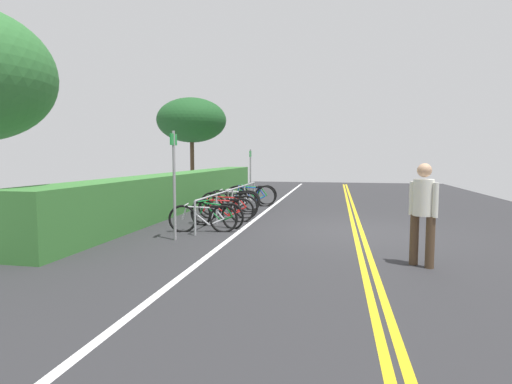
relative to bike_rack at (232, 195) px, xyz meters
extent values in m
cube|color=#2B2B2D|center=(-2.14, -3.64, -0.64)|extent=(37.11, 12.62, 0.05)
cube|color=gold|center=(-2.14, -3.72, -0.61)|extent=(33.40, 0.10, 0.00)
cube|color=gold|center=(-2.14, -3.56, -0.61)|extent=(33.40, 0.10, 0.00)
cube|color=white|center=(-2.14, -0.87, -0.61)|extent=(33.40, 0.12, 0.00)
cylinder|color=#9EA0A5|center=(-3.34, 0.00, -0.22)|extent=(0.05, 0.05, 0.78)
cylinder|color=#9EA0A5|center=(-1.67, 0.00, -0.22)|extent=(0.05, 0.05, 0.78)
cylinder|color=#9EA0A5|center=(0.00, 0.00, -0.22)|extent=(0.05, 0.05, 0.78)
cylinder|color=#9EA0A5|center=(1.67, 0.00, -0.22)|extent=(0.05, 0.05, 0.78)
cylinder|color=#9EA0A5|center=(3.34, 0.00, -0.22)|extent=(0.05, 0.05, 0.78)
cylinder|color=#9EA0A5|center=(0.00, 0.00, 0.17)|extent=(6.68, 0.04, 0.04)
torus|color=black|center=(-2.98, 0.44, -0.31)|extent=(0.17, 0.67, 0.67)
torus|color=black|center=(-2.80, -0.52, -0.31)|extent=(0.17, 0.67, 0.67)
cylinder|color=silver|center=(-2.91, 0.08, -0.23)|extent=(0.13, 0.56, 0.46)
cylinder|color=silver|center=(-2.90, 0.02, -0.03)|extent=(0.15, 0.66, 0.07)
cylinder|color=silver|center=(-2.85, -0.24, -0.24)|extent=(0.06, 0.16, 0.41)
cylinder|color=silver|center=(-2.84, -0.35, -0.38)|extent=(0.10, 0.36, 0.17)
cylinder|color=silver|center=(-2.82, -0.41, -0.18)|extent=(0.08, 0.24, 0.28)
cylinder|color=silver|center=(-2.97, 0.39, -0.16)|extent=(0.06, 0.14, 0.30)
cube|color=black|center=(-2.84, -0.31, -0.01)|extent=(0.11, 0.21, 0.05)
cylinder|color=silver|center=(-2.96, 0.35, 0.04)|extent=(0.46, 0.11, 0.03)
torus|color=black|center=(-1.99, 0.33, -0.31)|extent=(0.27, 0.64, 0.66)
torus|color=black|center=(-2.32, -0.61, -0.31)|extent=(0.27, 0.64, 0.66)
cylinder|color=#198C38|center=(-2.11, -0.02, -0.24)|extent=(0.22, 0.55, 0.45)
cylinder|color=#198C38|center=(-2.14, -0.08, -0.04)|extent=(0.26, 0.65, 0.07)
cylinder|color=#198C38|center=(-2.23, -0.34, -0.25)|extent=(0.09, 0.17, 0.40)
cylinder|color=#198C38|center=(-2.27, -0.44, -0.38)|extent=(0.16, 0.35, 0.17)
cylinder|color=#198C38|center=(-2.29, -0.50, -0.18)|extent=(0.12, 0.24, 0.28)
cylinder|color=#198C38|center=(-2.01, 0.29, -0.17)|extent=(0.08, 0.14, 0.30)
cube|color=black|center=(-2.25, -0.40, -0.03)|extent=(0.14, 0.22, 0.05)
cylinder|color=#198C38|center=(-2.02, 0.24, 0.03)|extent=(0.44, 0.18, 0.03)
torus|color=black|center=(-1.62, 0.38, -0.30)|extent=(0.26, 0.67, 0.68)
torus|color=black|center=(-1.30, -0.60, -0.30)|extent=(0.26, 0.67, 0.68)
cylinder|color=red|center=(-1.50, 0.01, -0.22)|extent=(0.22, 0.57, 0.47)
cylinder|color=red|center=(-1.48, -0.05, -0.02)|extent=(0.25, 0.68, 0.07)
cylinder|color=red|center=(-1.39, -0.32, -0.24)|extent=(0.09, 0.17, 0.42)
cylinder|color=red|center=(-1.35, -0.43, -0.37)|extent=(0.15, 0.37, 0.17)
cylinder|color=red|center=(-1.33, -0.49, -0.17)|extent=(0.11, 0.25, 0.29)
cylinder|color=red|center=(-1.60, 0.33, -0.15)|extent=(0.08, 0.14, 0.31)
cube|color=black|center=(-1.37, -0.39, -0.01)|extent=(0.14, 0.21, 0.05)
cylinder|color=red|center=(-1.59, 0.28, 0.05)|extent=(0.45, 0.17, 0.03)
torus|color=black|center=(-0.79, 0.46, -0.30)|extent=(0.17, 0.69, 0.69)
torus|color=black|center=(-0.61, -0.57, -0.30)|extent=(0.17, 0.69, 0.69)
cylinder|color=red|center=(-0.72, 0.07, -0.22)|extent=(0.14, 0.59, 0.47)
cylinder|color=red|center=(-0.71, 0.01, -0.01)|extent=(0.16, 0.71, 0.07)
cylinder|color=red|center=(-0.66, -0.27, -0.23)|extent=(0.06, 0.17, 0.43)
cylinder|color=red|center=(-0.64, -0.39, -0.37)|extent=(0.10, 0.38, 0.18)
cylinder|color=red|center=(-0.63, -0.46, -0.16)|extent=(0.08, 0.26, 0.29)
cylinder|color=red|center=(-0.78, 0.41, -0.14)|extent=(0.06, 0.14, 0.31)
cube|color=black|center=(-0.65, -0.34, 0.01)|extent=(0.11, 0.21, 0.05)
cylinder|color=red|center=(-0.77, 0.36, 0.06)|extent=(0.46, 0.11, 0.03)
torus|color=black|center=(-0.11, 0.62, -0.28)|extent=(0.25, 0.72, 0.73)
torus|color=black|center=(0.18, -0.43, -0.28)|extent=(0.25, 0.72, 0.73)
cylinder|color=black|center=(0.00, 0.23, -0.19)|extent=(0.20, 0.61, 0.50)
cylinder|color=black|center=(0.02, 0.16, 0.02)|extent=(0.23, 0.73, 0.07)
cylinder|color=black|center=(0.10, -0.13, -0.21)|extent=(0.08, 0.18, 0.45)
cylinder|color=black|center=(0.13, -0.25, -0.35)|extent=(0.14, 0.39, 0.18)
cylinder|color=black|center=(0.15, -0.32, -0.14)|extent=(0.11, 0.27, 0.31)
cylinder|color=black|center=(-0.09, 0.57, -0.12)|extent=(0.07, 0.15, 0.33)
cube|color=black|center=(0.12, -0.20, 0.04)|extent=(0.13, 0.21, 0.05)
cylinder|color=black|center=(-0.08, 0.52, 0.09)|extent=(0.45, 0.15, 0.03)
torus|color=black|center=(0.63, 0.64, -0.28)|extent=(0.12, 0.73, 0.73)
torus|color=black|center=(0.72, -0.35, -0.28)|extent=(0.12, 0.73, 0.73)
cylinder|color=silver|center=(0.66, 0.27, -0.19)|extent=(0.09, 0.57, 0.50)
cylinder|color=silver|center=(0.67, 0.20, 0.02)|extent=(0.10, 0.68, 0.07)
cylinder|color=silver|center=(0.69, -0.07, -0.21)|extent=(0.05, 0.17, 0.45)
cylinder|color=silver|center=(0.70, -0.18, -0.35)|extent=(0.07, 0.36, 0.18)
cylinder|color=silver|center=(0.71, -0.24, -0.14)|extent=(0.06, 0.25, 0.31)
cylinder|color=silver|center=(0.63, 0.59, -0.12)|extent=(0.05, 0.14, 0.33)
cube|color=black|center=(0.70, -0.13, 0.04)|extent=(0.10, 0.21, 0.05)
cylinder|color=silver|center=(0.64, 0.54, 0.09)|extent=(0.46, 0.07, 0.03)
torus|color=black|center=(1.49, 0.58, -0.30)|extent=(0.25, 0.67, 0.68)
torus|color=black|center=(1.21, -0.34, -0.30)|extent=(0.25, 0.67, 0.68)
cylinder|color=white|center=(1.39, 0.24, -0.22)|extent=(0.20, 0.54, 0.46)
cylinder|color=white|center=(1.37, 0.18, -0.02)|extent=(0.23, 0.64, 0.07)
cylinder|color=white|center=(1.29, -0.08, -0.24)|extent=(0.08, 0.16, 0.42)
cylinder|color=white|center=(1.26, -0.18, -0.37)|extent=(0.14, 0.34, 0.17)
cylinder|color=white|center=(1.24, -0.24, -0.17)|extent=(0.10, 0.24, 0.29)
cylinder|color=white|center=(1.48, 0.53, -0.15)|extent=(0.07, 0.13, 0.31)
cube|color=black|center=(1.27, -0.13, -0.01)|extent=(0.14, 0.21, 0.05)
cylinder|color=white|center=(1.47, 0.49, 0.04)|extent=(0.45, 0.16, 0.03)
torus|color=black|center=(2.07, 0.40, -0.26)|extent=(0.21, 0.76, 0.77)
torus|color=black|center=(2.27, -0.61, -0.26)|extent=(0.21, 0.76, 0.77)
cylinder|color=#1947B7|center=(2.14, 0.02, -0.17)|extent=(0.15, 0.59, 0.53)
cylinder|color=#1947B7|center=(2.16, -0.05, 0.06)|extent=(0.17, 0.70, 0.07)
cylinder|color=#1947B7|center=(2.21, -0.32, -0.19)|extent=(0.07, 0.17, 0.47)
cylinder|color=#1947B7|center=(2.23, -0.44, -0.34)|extent=(0.11, 0.38, 0.19)
cylinder|color=#1947B7|center=(2.25, -0.50, -0.11)|extent=(0.09, 0.26, 0.32)
cylinder|color=#1947B7|center=(2.08, 0.35, -0.09)|extent=(0.06, 0.14, 0.35)
cube|color=black|center=(2.23, -0.39, 0.07)|extent=(0.12, 0.21, 0.05)
cylinder|color=#1947B7|center=(2.09, 0.30, 0.13)|extent=(0.46, 0.12, 0.03)
torus|color=black|center=(2.71, 0.45, -0.27)|extent=(0.18, 0.74, 0.75)
torus|color=black|center=(2.88, -0.58, -0.27)|extent=(0.18, 0.74, 0.75)
cylinder|color=#198C38|center=(2.77, 0.06, -0.18)|extent=(0.14, 0.59, 0.51)
cylinder|color=#198C38|center=(2.79, 0.00, 0.04)|extent=(0.16, 0.70, 0.07)
cylinder|color=#198C38|center=(2.83, -0.28, -0.20)|extent=(0.06, 0.17, 0.46)
cylinder|color=#198C38|center=(2.85, -0.40, -0.35)|extent=(0.10, 0.38, 0.19)
cylinder|color=#198C38|center=(2.86, -0.46, -0.12)|extent=(0.08, 0.26, 0.32)
cylinder|color=#198C38|center=(2.72, 0.40, -0.11)|extent=(0.06, 0.14, 0.34)
cube|color=black|center=(2.85, -0.35, 0.05)|extent=(0.11, 0.21, 0.05)
cylinder|color=#198C38|center=(2.73, 0.34, 0.11)|extent=(0.46, 0.11, 0.03)
cylinder|color=#4C3826|center=(-5.17, -4.59, -0.20)|extent=(0.14, 0.14, 0.83)
cylinder|color=#4C3826|center=(-4.98, -4.38, -0.20)|extent=(0.14, 0.14, 0.83)
cylinder|color=silver|center=(-5.07, -4.49, 0.51)|extent=(0.32, 0.32, 0.59)
sphere|color=tan|center=(-5.07, -4.49, 0.95)|extent=(0.22, 0.22, 0.22)
cylinder|color=silver|center=(-5.21, -4.64, 0.48)|extent=(0.09, 0.09, 0.55)
cylinder|color=silver|center=(-4.94, -4.34, 0.48)|extent=(0.09, 0.09, 0.55)
cylinder|color=gray|center=(-3.91, 0.25, 0.54)|extent=(0.06, 0.06, 2.32)
cube|color=#198C33|center=(-3.91, 0.25, 1.52)|extent=(0.36, 0.05, 0.24)
cylinder|color=gray|center=(3.91, 0.27, 0.41)|extent=(0.06, 0.06, 2.06)
cube|color=#198C33|center=(3.91, 0.27, 1.26)|extent=(0.36, 0.05, 0.24)
cube|color=#387533|center=(1.50, 2.11, 0.00)|extent=(15.68, 1.09, 1.22)
cylinder|color=#473323|center=(7.46, 4.02, 0.68)|extent=(0.20, 0.20, 2.59)
ellipsoid|color=#1C4C21|center=(7.46, 4.02, 2.96)|extent=(3.44, 3.44, 2.20)
camera|label=1|loc=(-11.95, -3.11, 1.17)|focal=28.49mm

